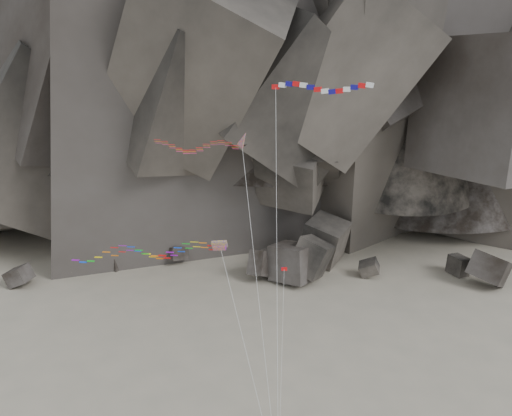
{
  "coord_description": "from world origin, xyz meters",
  "views": [
    {
      "loc": [
        1.39,
        -43.87,
        34.62
      ],
      "look_at": [
        0.9,
        6.0,
        19.83
      ],
      "focal_mm": 35.0,
      "sensor_mm": 36.0,
      "label": 1
    }
  ],
  "objects_px": {
    "delta_kite": "(194,145)",
    "parafoil_kite": "(140,251)",
    "banner_kite": "(320,91)",
    "pennant_kite": "(283,304)"
  },
  "relations": [
    {
      "from": "banner_kite",
      "to": "pennant_kite",
      "type": "bearing_deg",
      "value": -126.57
    },
    {
      "from": "delta_kite",
      "to": "parafoil_kite",
      "type": "relative_size",
      "value": 1.34
    },
    {
      "from": "parafoil_kite",
      "to": "pennant_kite",
      "type": "distance_m",
      "value": 14.16
    },
    {
      "from": "pennant_kite",
      "to": "parafoil_kite",
      "type": "bearing_deg",
      "value": 177.64
    },
    {
      "from": "delta_kite",
      "to": "parafoil_kite",
      "type": "xyz_separation_m",
      "value": [
        -4.62,
        -5.02,
        -9.06
      ]
    },
    {
      "from": "delta_kite",
      "to": "banner_kite",
      "type": "bearing_deg",
      "value": -38.5
    },
    {
      "from": "pennant_kite",
      "to": "banner_kite",
      "type": "bearing_deg",
      "value": 33.46
    },
    {
      "from": "delta_kite",
      "to": "parafoil_kite",
      "type": "distance_m",
      "value": 11.34
    },
    {
      "from": "delta_kite",
      "to": "parafoil_kite",
      "type": "bearing_deg",
      "value": -153.67
    },
    {
      "from": "banner_kite",
      "to": "parafoil_kite",
      "type": "bearing_deg",
      "value": -154.93
    }
  ]
}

